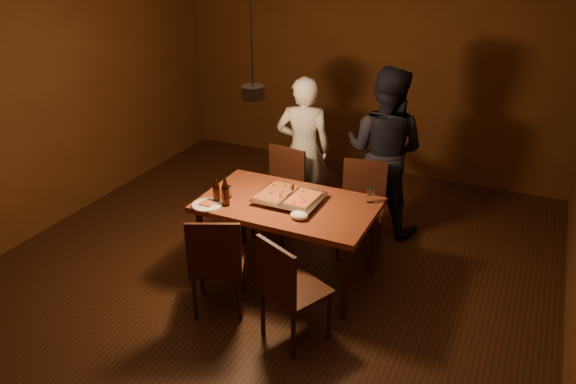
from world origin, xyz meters
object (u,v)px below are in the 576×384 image
at_px(chair_near_left, 216,257).
at_px(chair_near_right, 287,283).
at_px(chair_far_left, 281,184).
at_px(diner_white, 303,150).
at_px(chair_far_right, 362,199).
at_px(dining_table, 288,210).
at_px(pendant_lamp, 253,91).
at_px(beer_bottle_b, 225,192).
at_px(pizza_tray, 289,199).
at_px(beer_bottle_a, 216,190).
at_px(diner_dark, 384,151).
at_px(plate_slice, 207,205).

relative_size(chair_near_left, chair_near_right, 1.00).
height_order(chair_far_left, diner_white, diner_white).
bearing_deg(chair_far_right, chair_far_left, -9.26).
distance_m(dining_table, pendant_lamp, 1.12).
height_order(chair_near_right, beer_bottle_b, beer_bottle_b).
height_order(pizza_tray, beer_bottle_a, beer_bottle_a).
bearing_deg(diner_dark, chair_far_left, 35.79).
distance_m(chair_near_right, beer_bottle_b, 1.04).
height_order(pizza_tray, diner_dark, diner_dark).
height_order(plate_slice, diner_white, diner_white).
distance_m(chair_near_left, beer_bottle_a, 0.63).
distance_m(chair_near_left, beer_bottle_b, 0.59).
bearing_deg(dining_table, chair_near_right, -65.32).
bearing_deg(diner_white, beer_bottle_b, 66.94).
distance_m(diner_white, diner_dark, 0.84).
relative_size(dining_table, chair_near_right, 2.69).
bearing_deg(beer_bottle_a, chair_far_right, 45.79).
distance_m(dining_table, plate_slice, 0.70).
xyz_separation_m(chair_far_right, diner_white, (-0.79, 0.39, 0.24)).
distance_m(dining_table, diner_dark, 1.36).
distance_m(beer_bottle_a, diner_white, 1.42).
relative_size(chair_near_right, beer_bottle_b, 2.24).
xyz_separation_m(chair_near_left, chair_near_right, (0.66, -0.09, 0.00)).
distance_m(chair_near_left, plate_slice, 0.54).
distance_m(chair_far_left, chair_near_left, 1.47).
xyz_separation_m(chair_far_left, chair_far_right, (0.85, 0.02, 0.00)).
xyz_separation_m(diner_white, pendant_lamp, (0.17, -1.37, 0.98)).
height_order(dining_table, chair_near_right, chair_near_right).
xyz_separation_m(chair_far_right, diner_dark, (0.05, 0.50, 0.32)).
xyz_separation_m(chair_far_right, beer_bottle_b, (-0.89, -1.03, 0.34)).
height_order(chair_far_right, diner_white, diner_white).
height_order(chair_near_right, beer_bottle_a, beer_bottle_a).
height_order(beer_bottle_a, diner_white, diner_white).
relative_size(pizza_tray, plate_slice, 2.15).
xyz_separation_m(dining_table, pizza_tray, (0.00, 0.02, 0.10)).
bearing_deg(dining_table, beer_bottle_b, -149.06).
height_order(chair_far_left, beer_bottle_a, beer_bottle_a).
xyz_separation_m(chair_near_left, diner_white, (-0.07, 1.87, 0.24)).
bearing_deg(beer_bottle_b, chair_far_right, 49.30).
bearing_deg(beer_bottle_b, chair_near_right, -33.08).
bearing_deg(chair_far_right, pizza_tray, 48.95).
height_order(chair_far_left, beer_bottle_b, beer_bottle_b).
bearing_deg(dining_table, diner_white, 107.20).
relative_size(chair_far_left, diner_dark, 0.28).
bearing_deg(plate_slice, pizza_tray, 31.85).
xyz_separation_m(chair_near_right, diner_white, (-0.73, 1.96, 0.24)).
height_order(chair_near_left, beer_bottle_b, beer_bottle_b).
xyz_separation_m(chair_far_right, pendant_lamp, (-0.62, -0.99, 1.22)).
bearing_deg(pizza_tray, chair_far_left, 115.29).
height_order(chair_near_right, diner_white, diner_white).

